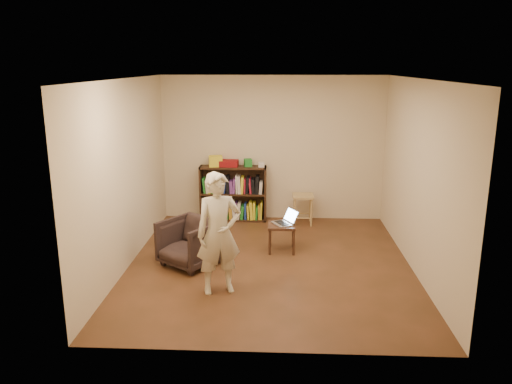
{
  "coord_description": "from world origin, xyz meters",
  "views": [
    {
      "loc": [
        0.12,
        -6.67,
        2.8
      ],
      "look_at": [
        -0.21,
        0.35,
        0.98
      ],
      "focal_mm": 35.0,
      "sensor_mm": 36.0,
      "label": 1
    }
  ],
  "objects_px": {
    "armchair": "(190,243)",
    "laptop": "(286,220)",
    "stool": "(303,200)",
    "person": "(219,234)",
    "bookshelf": "(233,196)",
    "side_table": "(282,229)"
  },
  "relations": [
    {
      "from": "armchair",
      "to": "stool",
      "type": "bearing_deg",
      "value": 84.52
    },
    {
      "from": "armchair",
      "to": "person",
      "type": "xyz_separation_m",
      "value": [
        0.52,
        -0.83,
        0.43
      ]
    },
    {
      "from": "armchair",
      "to": "laptop",
      "type": "relative_size",
      "value": 1.66
    },
    {
      "from": "side_table",
      "to": "laptop",
      "type": "bearing_deg",
      "value": 35.74
    },
    {
      "from": "armchair",
      "to": "side_table",
      "type": "height_order",
      "value": "armchair"
    },
    {
      "from": "bookshelf",
      "to": "stool",
      "type": "relative_size",
      "value": 2.25
    },
    {
      "from": "laptop",
      "to": "person",
      "type": "distance_m",
      "value": 1.73
    },
    {
      "from": "stool",
      "to": "laptop",
      "type": "xyz_separation_m",
      "value": [
        -0.32,
        -1.31,
        0.05
      ]
    },
    {
      "from": "side_table",
      "to": "person",
      "type": "distance_m",
      "value": 1.7
    },
    {
      "from": "stool",
      "to": "person",
      "type": "xyz_separation_m",
      "value": [
        -1.16,
        -2.8,
        0.34
      ]
    },
    {
      "from": "bookshelf",
      "to": "person",
      "type": "bearing_deg",
      "value": -88.08
    },
    {
      "from": "stool",
      "to": "side_table",
      "type": "height_order",
      "value": "stool"
    },
    {
      "from": "armchair",
      "to": "laptop",
      "type": "height_order",
      "value": "armchair"
    },
    {
      "from": "stool",
      "to": "side_table",
      "type": "distance_m",
      "value": 1.41
    },
    {
      "from": "laptop",
      "to": "armchair",
      "type": "bearing_deg",
      "value": -93.05
    },
    {
      "from": "laptop",
      "to": "side_table",
      "type": "bearing_deg",
      "value": -83.12
    },
    {
      "from": "armchair",
      "to": "laptop",
      "type": "distance_m",
      "value": 1.52
    },
    {
      "from": "stool",
      "to": "side_table",
      "type": "bearing_deg",
      "value": -105.64
    },
    {
      "from": "bookshelf",
      "to": "side_table",
      "type": "height_order",
      "value": "bookshelf"
    },
    {
      "from": "bookshelf",
      "to": "laptop",
      "type": "relative_size",
      "value": 2.72
    },
    {
      "from": "stool",
      "to": "laptop",
      "type": "relative_size",
      "value": 1.21
    },
    {
      "from": "bookshelf",
      "to": "stool",
      "type": "distance_m",
      "value": 1.28
    }
  ]
}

